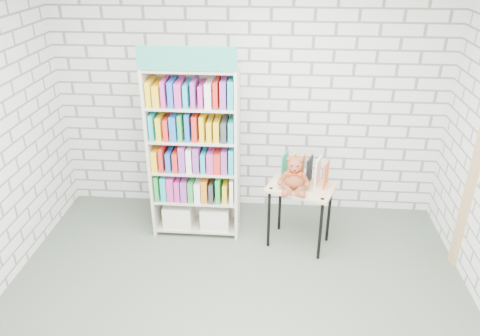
{
  "coord_description": "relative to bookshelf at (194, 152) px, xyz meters",
  "views": [
    {
      "loc": [
        0.32,
        -3.19,
        3.09
      ],
      "look_at": [
        -0.02,
        0.95,
        1.02
      ],
      "focal_mm": 35.0,
      "sensor_mm": 36.0,
      "label": 1
    }
  ],
  "objects": [
    {
      "name": "bookshelf",
      "position": [
        0.0,
        0.0,
        0.0
      ],
      "size": [
        0.96,
        0.38,
        2.16
      ],
      "color": "beige",
      "rests_on": "ground"
    },
    {
      "name": "door_trim",
      "position": [
        2.77,
        -0.41,
        0.06
      ],
      "size": [
        0.05,
        0.12,
        2.1
      ],
      "primitive_type": "cube",
      "color": "tan",
      "rests_on": "ground"
    },
    {
      "name": "ground",
      "position": [
        0.55,
        -1.36,
        -0.99
      ],
      "size": [
        4.5,
        4.5,
        0.0
      ],
      "primitive_type": "plane",
      "color": "#4C584B",
      "rests_on": "ground"
    },
    {
      "name": "room_shell",
      "position": [
        0.55,
        -1.36,
        0.8
      ],
      "size": [
        4.52,
        4.02,
        2.81
      ],
      "color": "silver",
      "rests_on": "ground"
    },
    {
      "name": "display_table",
      "position": [
        1.16,
        -0.19,
        -0.36
      ],
      "size": [
        0.79,
        0.66,
        0.72
      ],
      "color": "tan",
      "rests_on": "ground"
    },
    {
      "name": "table_books",
      "position": [
        1.19,
        -0.09,
        -0.12
      ],
      "size": [
        0.51,
        0.35,
        0.28
      ],
      "color": "teal",
      "rests_on": "display_table"
    },
    {
      "name": "teddy_bear",
      "position": [
        1.07,
        -0.27,
        -0.12
      ],
      "size": [
        0.34,
        0.31,
        0.37
      ],
      "color": "brown",
      "rests_on": "display_table"
    }
  ]
}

